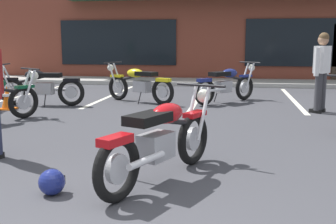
{
  "coord_description": "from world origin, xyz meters",
  "views": [
    {
      "loc": [
        0.96,
        -2.29,
        1.49
      ],
      "look_at": [
        0.07,
        3.15,
        0.55
      ],
      "focal_mm": 44.32,
      "sensor_mm": 36.0,
      "label": 1
    }
  ],
  "objects_px": {
    "traffic_cone": "(7,98)",
    "motorcycle_red_sportbike": "(139,84)",
    "motorcycle_foreground_classic": "(162,139)",
    "person_near_building": "(322,68)",
    "motorcycle_black_cruiser": "(40,86)",
    "helmet_on_pavement": "(52,182)",
    "motorcycle_green_cafe_racer": "(226,84)"
  },
  "relations": [
    {
      "from": "motorcycle_foreground_classic",
      "to": "person_near_building",
      "type": "distance_m",
      "value": 5.46
    },
    {
      "from": "motorcycle_red_sportbike",
      "to": "motorcycle_black_cruiser",
      "type": "height_order",
      "value": "same"
    },
    {
      "from": "helmet_on_pavement",
      "to": "motorcycle_foreground_classic",
      "type": "bearing_deg",
      "value": 31.72
    },
    {
      "from": "motorcycle_foreground_classic",
      "to": "helmet_on_pavement",
      "type": "xyz_separation_m",
      "value": [
        -0.99,
        -0.61,
        -0.33
      ]
    },
    {
      "from": "traffic_cone",
      "to": "motorcycle_black_cruiser",
      "type": "bearing_deg",
      "value": 54.66
    },
    {
      "from": "motorcycle_foreground_classic",
      "to": "motorcycle_black_cruiser",
      "type": "bearing_deg",
      "value": 128.04
    },
    {
      "from": "motorcycle_red_sportbike",
      "to": "motorcycle_green_cafe_racer",
      "type": "relative_size",
      "value": 1.12
    },
    {
      "from": "motorcycle_green_cafe_racer",
      "to": "person_near_building",
      "type": "bearing_deg",
      "value": -30.54
    },
    {
      "from": "motorcycle_green_cafe_racer",
      "to": "traffic_cone",
      "type": "height_order",
      "value": "motorcycle_green_cafe_racer"
    },
    {
      "from": "motorcycle_red_sportbike",
      "to": "person_near_building",
      "type": "relative_size",
      "value": 1.15
    },
    {
      "from": "traffic_cone",
      "to": "helmet_on_pavement",
      "type": "bearing_deg",
      "value": -55.74
    },
    {
      "from": "person_near_building",
      "to": "helmet_on_pavement",
      "type": "relative_size",
      "value": 6.44
    },
    {
      "from": "motorcycle_foreground_classic",
      "to": "motorcycle_red_sportbike",
      "type": "distance_m",
      "value": 5.87
    },
    {
      "from": "motorcycle_red_sportbike",
      "to": "helmet_on_pavement",
      "type": "bearing_deg",
      "value": -84.56
    },
    {
      "from": "traffic_cone",
      "to": "motorcycle_red_sportbike",
      "type": "bearing_deg",
      "value": 29.87
    },
    {
      "from": "motorcycle_black_cruiser",
      "to": "helmet_on_pavement",
      "type": "relative_size",
      "value": 8.11
    },
    {
      "from": "motorcycle_foreground_classic",
      "to": "person_near_building",
      "type": "xyz_separation_m",
      "value": [
        2.53,
        4.81,
        0.49
      ]
    },
    {
      "from": "person_near_building",
      "to": "motorcycle_green_cafe_racer",
      "type": "bearing_deg",
      "value": 149.46
    },
    {
      "from": "motorcycle_red_sportbike",
      "to": "motorcycle_green_cafe_racer",
      "type": "xyz_separation_m",
      "value": [
        2.13,
        0.33,
        0.0
      ]
    },
    {
      "from": "motorcycle_foreground_classic",
      "to": "motorcycle_green_cafe_racer",
      "type": "relative_size",
      "value": 1.15
    },
    {
      "from": "person_near_building",
      "to": "motorcycle_foreground_classic",
      "type": "bearing_deg",
      "value": -117.77
    },
    {
      "from": "motorcycle_black_cruiser",
      "to": "person_near_building",
      "type": "height_order",
      "value": "person_near_building"
    },
    {
      "from": "motorcycle_black_cruiser",
      "to": "helmet_on_pavement",
      "type": "distance_m",
      "value": 6.08
    },
    {
      "from": "motorcycle_foreground_classic",
      "to": "traffic_cone",
      "type": "xyz_separation_m",
      "value": [
        -4.22,
        4.14,
        -0.2
      ]
    },
    {
      "from": "motorcycle_foreground_classic",
      "to": "motorcycle_black_cruiser",
      "type": "xyz_separation_m",
      "value": [
        -3.75,
        4.8,
        0.0
      ]
    },
    {
      "from": "motorcycle_foreground_classic",
      "to": "helmet_on_pavement",
      "type": "relative_size",
      "value": 7.64
    },
    {
      "from": "motorcycle_red_sportbike",
      "to": "traffic_cone",
      "type": "bearing_deg",
      "value": -150.13
    },
    {
      "from": "motorcycle_foreground_classic",
      "to": "motorcycle_red_sportbike",
      "type": "relative_size",
      "value": 1.03
    },
    {
      "from": "motorcycle_foreground_classic",
      "to": "motorcycle_green_cafe_racer",
      "type": "distance_m",
      "value": 6.01
    },
    {
      "from": "motorcycle_red_sportbike",
      "to": "helmet_on_pavement",
      "type": "relative_size",
      "value": 7.42
    },
    {
      "from": "motorcycle_black_cruiser",
      "to": "person_near_building",
      "type": "xyz_separation_m",
      "value": [
        6.29,
        0.02,
        0.49
      ]
    },
    {
      "from": "person_near_building",
      "to": "helmet_on_pavement",
      "type": "bearing_deg",
      "value": -122.99
    }
  ]
}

